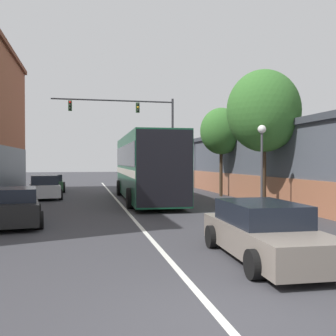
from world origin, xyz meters
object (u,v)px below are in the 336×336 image
traffic_signal_gantry (139,122)px  street_lamp (262,156)px  parked_car_left_far (51,183)px  street_tree_far (221,131)px  bus (146,165)px  hatchback_foreground (264,232)px  street_tree_near (264,111)px  parked_car_left_mid (44,187)px  parked_car_left_near (10,207)px

traffic_signal_gantry → street_lamp: size_ratio=2.55×
parked_car_left_far → street_tree_far: (11.10, -6.43, 3.59)m
parked_car_left_far → bus: bearing=-147.3°
hatchback_foreground → street_tree_near: 10.77m
bus → parked_car_left_mid: bus is taller
hatchback_foreground → bus: bearing=4.4°
bus → parked_car_left_near: bus is taller
hatchback_foreground → parked_car_left_mid: 17.66m
street_tree_near → parked_car_left_mid: bearing=145.3°
hatchback_foreground → traffic_signal_gantry: 23.91m
traffic_signal_gantry → parked_car_left_far: bearing=-169.7°
parked_car_left_near → street_tree_near: 12.02m
parked_car_left_far → traffic_signal_gantry: traffic_signal_gantry is taller
bus → parked_car_left_far: (-5.89, 8.23, -1.45)m
bus → parked_car_left_mid: (-5.86, 2.50, -1.39)m
bus → parked_car_left_mid: bearing=68.2°
bus → street_lamp: street_lamp is taller
hatchback_foreground → street_lamp: street_lamp is taller
hatchback_foreground → parked_car_left_near: (-6.65, 6.24, 0.02)m
hatchback_foreground → street_tree_near: bearing=-23.7°
street_tree_far → parked_car_left_mid: bearing=176.4°
street_tree_far → bus: bearing=-161.0°
traffic_signal_gantry → street_tree_near: size_ratio=1.48×
traffic_signal_gantry → street_tree_far: traffic_signal_gantry is taller
bus → hatchback_foreground: bus is taller
hatchback_foreground → parked_car_left_far: hatchback_foreground is taller
traffic_signal_gantry → parked_car_left_mid: bearing=-134.2°
street_lamp → street_tree_near: size_ratio=0.58×
parked_car_left_far → street_lamp: size_ratio=1.16×
hatchback_foreground → street_lamp: bearing=-23.2°
hatchback_foreground → parked_car_left_near: 9.12m
bus → street_lamp: size_ratio=3.12×
hatchback_foreground → street_tree_far: 16.81m
hatchback_foreground → parked_car_left_mid: parked_car_left_mid is taller
parked_car_left_mid → street_tree_far: size_ratio=0.74×
parked_car_left_far → parked_car_left_mid: bearing=177.4°
parked_car_left_far → street_lamp: (9.96, -14.73, 1.88)m
parked_car_left_far → traffic_signal_gantry: size_ratio=0.46×
traffic_signal_gantry → street_lamp: bearing=-78.8°
traffic_signal_gantry → street_lamp: (3.16, -15.96, -2.93)m
bus → traffic_signal_gantry: traffic_signal_gantry is taller
parked_car_left_near → parked_car_left_far: 15.94m
street_lamp → street_tree_far: 8.55m
parked_car_left_near → parked_car_left_far: (0.20, 15.93, -0.02)m
bus → street_tree_near: bearing=-134.1°
street_tree_near → street_tree_far: 6.78m
bus → street_tree_near: size_ratio=1.81×
parked_car_left_near → parked_car_left_far: bearing=-8.5°
street_tree_near → street_lamp: bearing=-118.3°
street_lamp → bus: bearing=122.1°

